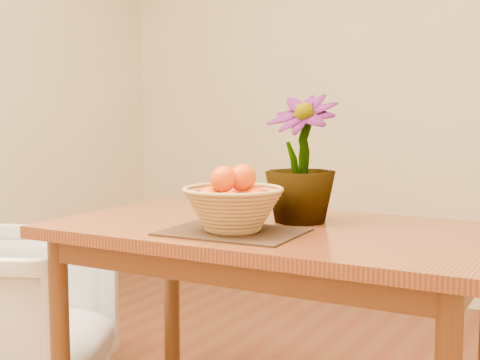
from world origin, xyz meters
The scene contains 7 objects.
wall_back centered at (0.00, 2.25, 1.35)m, with size 4.00×0.02×2.70m, color beige.
table centered at (0.00, 0.30, 0.66)m, with size 1.40×0.80×0.75m.
placemat centered at (-0.05, 0.13, 0.75)m, with size 0.40×0.30×0.01m, color #362013.
wicker_basket centered at (-0.05, 0.13, 0.82)m, with size 0.30×0.30×0.12m.
orange_pile centered at (-0.05, 0.13, 0.87)m, with size 0.21×0.20×0.15m.
potted_plant centered at (0.05, 0.40, 0.96)m, with size 0.23×0.23×0.42m, color #1D4914.
armchair centered at (-1.08, 0.17, 0.36)m, with size 0.69×0.65×0.71m, color gray.
Camera 1 is at (0.93, -1.59, 1.12)m, focal length 50.00 mm.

